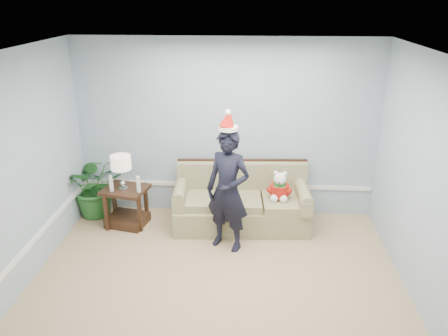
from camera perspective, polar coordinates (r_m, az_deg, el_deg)
The scene contains 10 objects.
room_shell at distance 4.21m, azimuth -1.78°, elevation -4.87°, with size 4.54×5.04×2.74m.
wainscot_trim at distance 5.87m, azimuth -12.18°, elevation -7.11°, with size 4.49×4.99×0.06m.
sofa at distance 6.52m, azimuth 2.26°, elevation -4.74°, with size 2.00×0.95×0.92m.
side_table at distance 6.70m, azimuth -12.56°, elevation -5.41°, with size 0.71×0.63×0.59m.
table_lamp at distance 6.37m, azimuth -13.32°, elevation 0.52°, with size 0.29×0.29×0.52m.
candle_pair at distance 6.41m, azimuth -12.85°, elevation -2.08°, with size 0.46×0.06×0.24m.
houseplant at distance 7.01m, azimuth -16.41°, elevation -2.08°, with size 0.91×0.79×1.01m, color #236127.
man at distance 5.73m, azimuth 0.53°, elevation -2.98°, with size 0.61×0.40×1.68m, color black.
santa_hat at distance 5.41m, azimuth 0.57°, elevation 6.26°, with size 0.34×0.36×0.29m.
teddy_bear at distance 6.31m, azimuth 7.26°, elevation -2.73°, with size 0.29×0.32×0.43m.
Camera 1 is at (0.37, -3.74, 3.25)m, focal length 35.00 mm.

